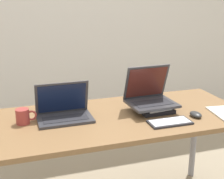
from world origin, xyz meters
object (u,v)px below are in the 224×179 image
Objects in this scene: mouse at (196,114)px; mug at (23,116)px; book_stack at (154,107)px; laptop_on_books at (150,96)px; wireless_keyboard at (170,122)px; laptop_left at (64,112)px.

mug is at bearing 167.98° from mouse.
laptop_on_books is (-0.03, 0.01, 0.08)m from book_stack.
book_stack is 0.73× the size of laptop_on_books.
laptop_left is at bearing 155.54° from wireless_keyboard.
laptop_on_books is at bearing -1.68° from mug.
laptop_on_books is 1.22× the size of wireless_keyboard.
laptop_left reaches higher than mouse.
laptop_left is 1.29× the size of wireless_keyboard.
laptop_on_books reaches higher than mug.
mug reaches higher than book_stack.
laptop_left is at bearing 0.85° from mug.
book_stack is 1.87× the size of mug.
wireless_keyboard is 2.10× the size of mug.
mouse is 0.79× the size of mug.
laptop_left is 1.06× the size of laptop_on_books.
book_stack is at bearing -2.57° from mug.
wireless_keyboard is at bearing -17.61° from mug.
book_stack is 0.28m from mouse.
book_stack is 0.23m from wireless_keyboard.
mug is (-0.84, 0.27, 0.04)m from wireless_keyboard.
laptop_on_books reaches higher than laptop_left.
laptop_on_books reaches higher than book_stack.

